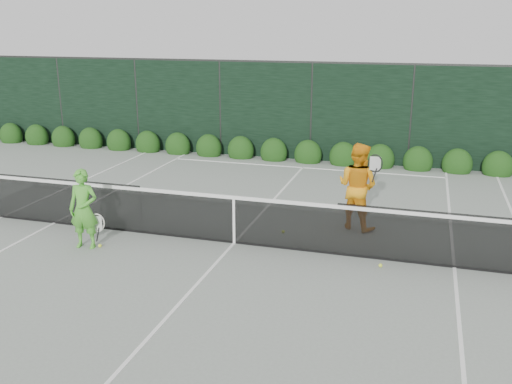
% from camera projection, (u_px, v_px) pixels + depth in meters
% --- Properties ---
extents(ground, '(80.00, 80.00, 0.00)m').
position_uv_depth(ground, '(234.00, 243.00, 11.21)').
color(ground, gray).
rests_on(ground, ground).
extents(tennis_net, '(12.90, 0.10, 1.07)m').
position_uv_depth(tennis_net, '(233.00, 218.00, 11.07)').
color(tennis_net, black).
rests_on(tennis_net, ground).
extents(player_woman, '(0.65, 0.44, 1.54)m').
position_uv_depth(player_woman, '(84.00, 209.00, 10.82)').
color(player_woman, green).
rests_on(player_woman, ground).
extents(player_man, '(1.08, 0.98, 1.82)m').
position_uv_depth(player_man, '(357.00, 186.00, 11.83)').
color(player_man, '#FFA315').
rests_on(player_man, ground).
extents(court_lines, '(11.03, 23.83, 0.01)m').
position_uv_depth(court_lines, '(234.00, 243.00, 11.21)').
color(court_lines, white).
rests_on(court_lines, ground).
extents(windscreen_fence, '(32.00, 21.07, 3.06)m').
position_uv_depth(windscreen_fence, '(173.00, 212.00, 8.29)').
color(windscreen_fence, black).
rests_on(windscreen_fence, ground).
extents(hedge_row, '(31.66, 0.65, 0.94)m').
position_uv_depth(hedge_row, '(308.00, 155.00, 17.72)').
color(hedge_row, '#14380F').
rests_on(hedge_row, ground).
extents(tennis_balls, '(5.35, 1.84, 0.07)m').
position_uv_depth(tennis_balls, '(252.00, 247.00, 10.96)').
color(tennis_balls, '#E3F737').
rests_on(tennis_balls, ground).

